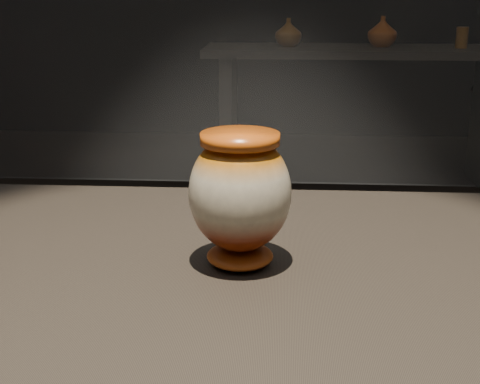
# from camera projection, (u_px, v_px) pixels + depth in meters

# --- Properties ---
(main_vase) EXTENTS (0.18, 0.18, 0.20)m
(main_vase) POSITION_uv_depth(u_px,v_px,m) (240.00, 194.00, 0.94)
(main_vase) COLOR #671F09
(main_vase) RESTS_ON display_plinth
(back_shelf) EXTENTS (2.00, 0.60, 0.90)m
(back_shelf) POSITION_uv_depth(u_px,v_px,m) (358.00, 88.00, 4.37)
(back_shelf) COLOR black
(back_shelf) RESTS_ON ground
(back_vase_left) EXTENTS (0.24, 0.24, 0.18)m
(back_vase_left) POSITION_uv_depth(u_px,v_px,m) (288.00, 32.00, 4.30)
(back_vase_left) COLOR #945915
(back_vase_left) RESTS_ON back_shelf
(back_vase_mid) EXTENTS (0.26, 0.26, 0.19)m
(back_vase_mid) POSITION_uv_depth(u_px,v_px,m) (382.00, 32.00, 4.27)
(back_vase_mid) COLOR #671F09
(back_vase_mid) RESTS_ON back_shelf
(back_vase_right) EXTENTS (0.07, 0.07, 0.13)m
(back_vase_right) POSITION_uv_depth(u_px,v_px,m) (462.00, 38.00, 4.20)
(back_vase_right) COLOR #945915
(back_vase_right) RESTS_ON back_shelf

